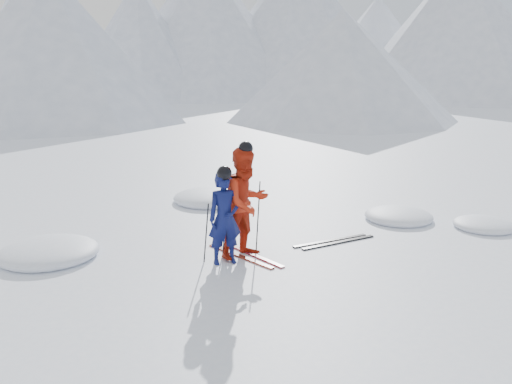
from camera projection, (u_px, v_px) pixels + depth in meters
name	position (u px, v px, depth m)	size (l,w,h in m)	color
ground	(342.00, 245.00, 10.58)	(160.00, 160.00, 0.00)	white
mountain_range	(173.00, 20.00, 42.83)	(106.15, 62.94, 15.53)	#B2BCD1
skier_blue	(225.00, 218.00, 9.45)	(0.60, 0.39, 1.65)	#0C1249
skier_red	(246.00, 203.00, 9.73)	(0.98, 0.76, 2.02)	red
pole_blue_left	(206.00, 233.00, 9.53)	(0.02, 0.02, 1.10)	black
pole_blue_right	(234.00, 228.00, 9.83)	(0.02, 0.02, 1.10)	black
pole_red_left	(226.00, 219.00, 9.92)	(0.02, 0.02, 1.35)	black
pole_red_right	(258.00, 217.00, 10.05)	(0.02, 0.02, 1.35)	black
ski_worn_left	(240.00, 256.00, 9.92)	(0.09, 1.70, 0.03)	black
ski_worn_right	(252.00, 254.00, 10.01)	(0.09, 1.70, 0.03)	black
ski_loose_a	(330.00, 241.00, 10.76)	(0.09, 1.70, 0.03)	black
ski_loose_b	(339.00, 242.00, 10.67)	(0.09, 1.70, 0.03)	black
snow_lumps	(236.00, 222.00, 12.05)	(10.29, 6.03, 0.42)	white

